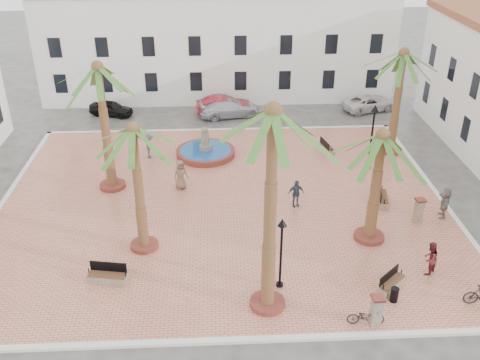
{
  "coord_description": "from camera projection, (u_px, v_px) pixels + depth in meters",
  "views": [
    {
      "loc": [
        -0.36,
        -27.11,
        16.27
      ],
      "look_at": [
        1.0,
        0.0,
        1.6
      ],
      "focal_mm": 40.0,
      "sensor_mm": 36.0,
      "label": 1
    }
  ],
  "objects": [
    {
      "name": "cyclist_a",
      "position": [
        268.0,
        269.0,
        24.48
      ],
      "size": [
        0.74,
        0.58,
        1.79
      ],
      "primitive_type": "imported",
      "rotation": [
        0.0,
        0.0,
        2.89
      ],
      "color": "#2D3546",
      "rests_on": "plaza"
    },
    {
      "name": "pedestrian_north",
      "position": [
        149.0,
        146.0,
        36.4
      ],
      "size": [
        0.67,
        1.13,
        1.74
      ],
      "primitive_type": "imported",
      "rotation": [
        0.0,
        0.0,
        1.55
      ],
      "color": "#46464A",
      "rests_on": "plaza"
    },
    {
      "name": "car_white",
      "position": [
        369.0,
        103.0,
        44.86
      ],
      "size": [
        4.98,
        3.38,
        1.27
      ],
      "primitive_type": "imported",
      "rotation": [
        0.0,
        0.0,
        1.88
      ],
      "color": "silver",
      "rests_on": "ground"
    },
    {
      "name": "bench_e",
      "position": [
        382.0,
        198.0,
        31.33
      ],
      "size": [
        0.89,
        1.89,
        0.96
      ],
      "rotation": [
        0.0,
        0.0,
        1.38
      ],
      "color": "gray",
      "rests_on": "plaza"
    },
    {
      "name": "bollard_n",
      "position": [
        267.0,
        123.0,
        40.45
      ],
      "size": [
        0.53,
        0.53,
        1.37
      ],
      "rotation": [
        0.0,
        0.0,
        0.08
      ],
      "color": "gray",
      "rests_on": "plaza"
    },
    {
      "name": "building_north",
      "position": [
        217.0,
        41.0,
        46.87
      ],
      "size": [
        30.4,
        7.4,
        9.5
      ],
      "color": "white",
      "rests_on": "ground"
    },
    {
      "name": "palm_sw",
      "position": [
        134.0,
        144.0,
        24.76
      ],
      "size": [
        4.65,
        4.65,
        6.92
      ],
      "color": "brown",
      "rests_on": "plaza"
    },
    {
      "name": "plaza",
      "position": [
        223.0,
        203.0,
        31.54
      ],
      "size": [
        26.0,
        22.0,
        0.15
      ],
      "primitive_type": "cube",
      "color": "#D47A60",
      "rests_on": "ground"
    },
    {
      "name": "palm_s",
      "position": [
        273.0,
        134.0,
        19.74
      ],
      "size": [
        5.1,
        5.1,
        9.5
      ],
      "color": "brown",
      "rests_on": "plaza"
    },
    {
      "name": "bench_ne",
      "position": [
        327.0,
        148.0,
        37.54
      ],
      "size": [
        0.85,
        1.71,
        0.86
      ],
      "rotation": [
        0.0,
        0.0,
        1.79
      ],
      "color": "gray",
      "rests_on": "plaza"
    },
    {
      "name": "litter_bin",
      "position": [
        394.0,
        295.0,
        23.72
      ],
      "size": [
        0.36,
        0.36,
        0.71
      ],
      "primitive_type": "cylinder",
      "color": "black",
      "rests_on": "plaza"
    },
    {
      "name": "car_silver",
      "position": [
        229.0,
        108.0,
        43.61
      ],
      "size": [
        5.3,
        3.0,
        1.45
      ],
      "primitive_type": "imported",
      "rotation": [
        0.0,
        0.0,
        1.78
      ],
      "color": "silver",
      "rests_on": "ground"
    },
    {
      "name": "bicycle_a",
      "position": [
        366.0,
        316.0,
        22.42
      ],
      "size": [
        1.62,
        0.68,
        0.83
      ],
      "primitive_type": "imported",
      "rotation": [
        0.0,
        0.0,
        1.48
      ],
      "color": "black",
      "rests_on": "plaza"
    },
    {
      "name": "bollard_se",
      "position": [
        376.0,
        310.0,
        22.27
      ],
      "size": [
        0.55,
        0.55,
        1.46
      ],
      "rotation": [
        0.0,
        0.0,
        0.05
      ],
      "color": "gray",
      "rests_on": "plaza"
    },
    {
      "name": "car_red",
      "position": [
        224.0,
        106.0,
        43.98
      ],
      "size": [
        4.71,
        1.99,
        1.51
      ],
      "primitive_type": "imported",
      "rotation": [
        0.0,
        0.0,
        1.66
      ],
      "color": "maroon",
      "rests_on": "ground"
    },
    {
      "name": "lamppost_s",
      "position": [
        282.0,
        241.0,
        23.63
      ],
      "size": [
        0.4,
        0.4,
        3.68
      ],
      "color": "black",
      "rests_on": "plaza"
    },
    {
      "name": "cyclist_b",
      "position": [
        430.0,
        258.0,
        25.24
      ],
      "size": [
        1.06,
        1.05,
        1.72
      ],
      "primitive_type": "imported",
      "rotation": [
        0.0,
        0.0,
        3.9
      ],
      "color": "maroon",
      "rests_on": "plaza"
    },
    {
      "name": "kerb_s",
      "position": [
        229.0,
        341.0,
        21.87
      ],
      "size": [
        26.3,
        0.3,
        0.16
      ],
      "primitive_type": "cube",
      "color": "silver",
      "rests_on": "ground"
    },
    {
      "name": "pedestrian_east",
      "position": [
        445.0,
        202.0,
        29.68
      ],
      "size": [
        1.03,
        1.77,
        1.82
      ],
      "primitive_type": "imported",
      "rotation": [
        0.0,
        0.0,
        -1.88
      ],
      "color": "slate",
      "rests_on": "plaza"
    },
    {
      "name": "car_black",
      "position": [
        111.0,
        108.0,
        43.85
      ],
      "size": [
        3.83,
        2.46,
        1.21
      ],
      "primitive_type": "imported",
      "rotation": [
        0.0,
        0.0,
        1.26
      ],
      "color": "black",
      "rests_on": "ground"
    },
    {
      "name": "palm_nw",
      "position": [
        99.0,
        82.0,
        29.9
      ],
      "size": [
        5.14,
        5.14,
        7.97
      ],
      "color": "brown",
      "rests_on": "plaza"
    },
    {
      "name": "bench_se",
      "position": [
        391.0,
        284.0,
        24.55
      ],
      "size": [
        1.57,
        1.49,
        0.87
      ],
      "rotation": [
        0.0,
        0.0,
        0.74
      ],
      "color": "gray",
      "rests_on": "plaza"
    },
    {
      "name": "kerb_e",
      "position": [
        439.0,
        197.0,
        32.11
      ],
      "size": [
        0.3,
        22.3,
        0.16
      ],
      "primitive_type": "cube",
      "color": "silver",
      "rests_on": "ground"
    },
    {
      "name": "pedestrian_fountain_b",
      "position": [
        296.0,
        193.0,
        30.74
      ],
      "size": [
        1.03,
        0.57,
        1.66
      ],
      "primitive_type": "imported",
      "rotation": [
        0.0,
        0.0,
        0.17
      ],
      "color": "#304152",
      "rests_on": "plaza"
    },
    {
      "name": "kerb_n",
      "position": [
        220.0,
        130.0,
        41.2
      ],
      "size": [
        26.3,
        0.3,
        0.16
      ],
      "primitive_type": "cube",
      "color": "silver",
      "rests_on": "ground"
    },
    {
      "name": "palm_ne",
      "position": [
        402.0,
        65.0,
        34.74
      ],
      "size": [
        5.16,
        5.16,
        7.36
      ],
      "color": "brown",
      "rests_on": "plaza"
    },
    {
      "name": "fountain",
      "position": [
        206.0,
        151.0,
        37.0
      ],
      "size": [
        4.06,
        4.06,
        2.1
      ],
      "color": "brown",
      "rests_on": "plaza"
    },
    {
      "name": "bollard_e",
      "position": [
        419.0,
        210.0,
        29.32
      ],
      "size": [
        0.57,
        0.57,
        1.42
      ],
      "rotation": [
        0.0,
        0.0,
        0.13
      ],
      "color": "gray",
      "rests_on": "plaza"
    },
    {
      "name": "pedestrian_fountain_a",
      "position": [
        181.0,
        175.0,
        32.54
      ],
      "size": [
        1.09,
        0.97,
        1.87
      ],
      "primitive_type": "imported",
      "rotation": [
        0.0,
        0.0,
        0.51
      ],
      "color": "brown",
      "rests_on": "plaza"
    },
    {
      "name": "lamppost_e",
      "position": [
        373.0,
        126.0,
        34.0
      ],
      "size": [
        0.48,
        0.48,
        4.41
      ],
      "color": "black",
      "rests_on": "plaza"
    },
    {
      "name": "bench_s",
      "position": [
        108.0,
        277.0,
        24.93
      ],
      "size": [
        1.93,
        0.88,
        0.98
      ],
      "rotation": [
        0.0,
        0.0,
        -0.17
      ],
      "color": "gray",
      "rests_on": "plaza"
    },
    {
      "name": "palm_e",
      "position": [
        381.0,
        150.0,
        25.78
      ],
      "size": [
        5.15,
        5.15,
        6.28
      ],
      "color": "brown",
      "rests_on": "plaza"
    },
    {
      "name": "ground",
      "position": [
        223.0,
        204.0,
        31.57
      ],
      "size": [
        120.0,
        120.0,
        0.0
      ],
      "primitive_type": "plane",
      "color": "#56544F",
      "rests_on": "ground"
    }
  ]
}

